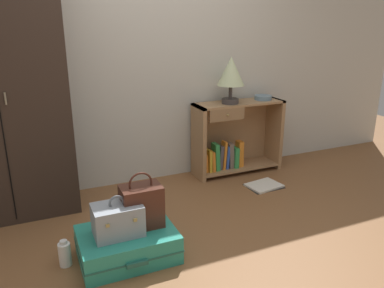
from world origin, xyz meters
TOP-DOWN VIEW (x-y plane):
  - ground_plane at (0.00, 0.00)m, footprint 9.00×9.00m
  - back_wall at (0.00, 1.50)m, footprint 6.40×0.10m
  - bookshelf at (0.94, 1.28)m, footprint 0.95×0.32m
  - table_lamp at (0.86, 1.24)m, footprint 0.27×0.27m
  - bowl at (1.27, 1.27)m, footprint 0.18×0.18m
  - suitcase_large at (-0.50, 0.19)m, footprint 0.65×0.49m
  - train_case at (-0.56, 0.18)m, footprint 0.32×0.23m
  - handbag at (-0.38, 0.22)m, footprint 0.28×0.19m
  - bottle at (-0.91, 0.27)m, footprint 0.08×0.08m
  - open_book_on_floor at (1.03, 0.81)m, footprint 0.35×0.28m

SIDE VIEW (x-z plane):
  - ground_plane at x=0.00m, z-range 0.00..0.00m
  - open_book_on_floor at x=1.03m, z-range 0.00..0.02m
  - bottle at x=-0.91m, z-range -0.01..0.18m
  - suitcase_large at x=-0.50m, z-range 0.00..0.20m
  - train_case at x=-0.56m, z-range 0.17..0.45m
  - handbag at x=-0.38m, z-range 0.15..0.55m
  - bookshelf at x=0.94m, z-range -0.02..0.74m
  - bowl at x=1.27m, z-range 0.76..0.81m
  - table_lamp at x=0.86m, z-range 0.83..1.29m
  - back_wall at x=0.00m, z-range 0.00..2.60m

